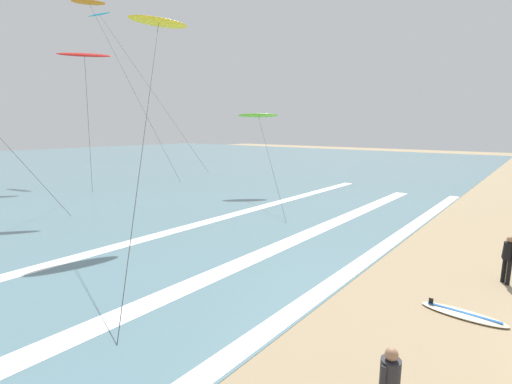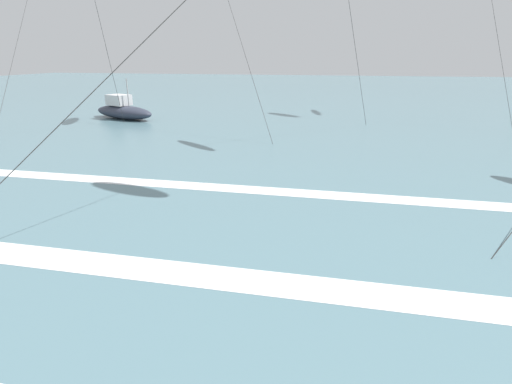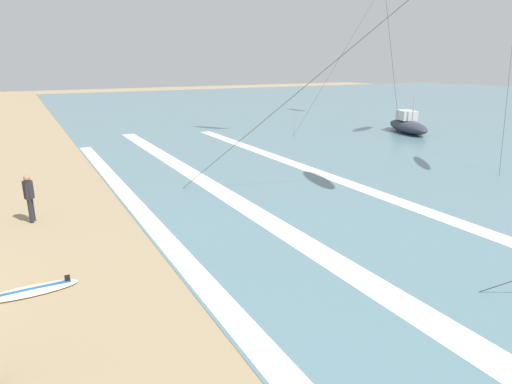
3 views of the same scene
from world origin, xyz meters
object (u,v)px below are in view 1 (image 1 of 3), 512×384
object	(u,v)px
surfer_background_far	(508,255)
kite_orange_high_left	(89,4)
surfboard_foreground_flat	(463,314)
kite_cyan_distant_high	(100,16)
kite_yellow_far_right	(159,23)
kite_lime_far_left	(258,116)
kite_red_high_right	(84,56)

from	to	relation	value
surfer_background_far	kite_orange_high_left	distance (m)	39.76
surfboard_foreground_flat	kite_cyan_distant_high	size ratio (longest dim) A/B	0.12
kite_yellow_far_right	kite_orange_high_left	bearing A→B (deg)	71.29
surfer_background_far	kite_lime_far_left	distance (m)	20.10
surfer_background_far	kite_yellow_far_right	distance (m)	18.40
kite_red_high_right	kite_yellow_far_right	size ratio (longest dim) A/B	0.91
kite_red_high_right	kite_lime_far_left	size ratio (longest dim) A/B	1.07
kite_orange_high_left	kite_cyan_distant_high	size ratio (longest dim) A/B	1.02
kite_orange_high_left	kite_cyan_distant_high	distance (m)	2.80
kite_red_high_right	kite_yellow_far_right	world-z (taller)	kite_yellow_far_right
kite_orange_high_left	kite_yellow_far_right	size ratio (longest dim) A/B	1.63
surfer_background_far	kite_yellow_far_right	bearing A→B (deg)	95.62
kite_red_high_right	surfer_background_far	bearing A→B (deg)	-84.06
surfboard_foreground_flat	kite_yellow_far_right	size ratio (longest dim) A/B	0.20
kite_yellow_far_right	kite_cyan_distant_high	xyz separation A→B (m)	(8.92, 22.08, 6.37)
surfer_background_far	kite_red_high_right	xyz separation A→B (m)	(-2.33, 22.33, 8.47)
surfboard_foreground_flat	kite_orange_high_left	xyz separation A→B (m)	(8.49, 35.29, 17.00)
surfboard_foreground_flat	kite_yellow_far_right	xyz separation A→B (m)	(1.64, 15.06, 10.31)
surfboard_foreground_flat	kite_orange_high_left	distance (m)	40.08
kite_red_high_right	surfboard_foreground_flat	bearing A→B (deg)	-92.27
kite_lime_far_left	kite_yellow_far_right	bearing A→B (deg)	-170.91
kite_red_high_right	kite_cyan_distant_high	size ratio (longest dim) A/B	0.57
surfer_background_far	kite_yellow_far_right	world-z (taller)	kite_yellow_far_right
surfer_background_far	kite_cyan_distant_high	xyz separation A→B (m)	(7.37, 37.82, 15.77)
surfboard_foreground_flat	kite_orange_high_left	size ratio (longest dim) A/B	0.12
surfboard_foreground_flat	kite_lime_far_left	bearing A→B (deg)	54.46
kite_orange_high_left	kite_yellow_far_right	distance (m)	22.38
kite_orange_high_left	kite_red_high_right	world-z (taller)	kite_orange_high_left
surfboard_foreground_flat	kite_cyan_distant_high	distance (m)	42.06
kite_yellow_far_right	kite_red_high_right	bearing A→B (deg)	96.72
kite_yellow_far_right	kite_cyan_distant_high	world-z (taller)	kite_cyan_distant_high
kite_cyan_distant_high	kite_orange_high_left	bearing A→B (deg)	-138.21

